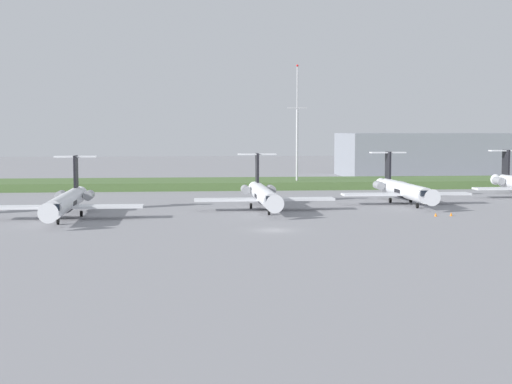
{
  "coord_description": "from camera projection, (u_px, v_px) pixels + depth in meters",
  "views": [
    {
      "loc": [
        -11.92,
        -97.06,
        13.12
      ],
      "look_at": [
        0.0,
        24.79,
        3.0
      ],
      "focal_mm": 52.8,
      "sensor_mm": 36.0,
      "label": 1
    }
  ],
  "objects": [
    {
      "name": "regional_jet_third",
      "position": [
        263.0,
        194.0,
        123.94
      ],
      "size": [
        22.81,
        31.0,
        9.0
      ],
      "color": "silver",
      "rests_on": "ground"
    },
    {
      "name": "antenna_mast",
      "position": [
        297.0,
        138.0,
        168.41
      ],
      "size": [
        4.4,
        0.5,
        27.64
      ],
      "color": "#B2B2B7",
      "rests_on": "ground"
    },
    {
      "name": "safety_cone_mid_marker",
      "position": [
        451.0,
        214.0,
        114.86
      ],
      "size": [
        0.44,
        0.44,
        0.55
      ],
      "primitive_type": "cone",
      "color": "orange",
      "rests_on": "ground"
    },
    {
      "name": "grass_berm",
      "position": [
        235.0,
        184.0,
        171.86
      ],
      "size": [
        320.0,
        20.0,
        1.74
      ],
      "primitive_type": "cube",
      "color": "#4C6B38",
      "rests_on": "ground"
    },
    {
      "name": "regional_jet_second",
      "position": [
        67.0,
        201.0,
        112.01
      ],
      "size": [
        22.81,
        31.0,
        9.0
      ],
      "color": "silver",
      "rests_on": "ground"
    },
    {
      "name": "safety_cone_front_marker",
      "position": [
        436.0,
        215.0,
        114.37
      ],
      "size": [
        0.44,
        0.44,
        0.55
      ],
      "primitive_type": "cone",
      "color": "orange",
      "rests_on": "ground"
    },
    {
      "name": "ground_plane",
      "position": [
        253.0,
        207.0,
        128.27
      ],
      "size": [
        500.0,
        500.0,
        0.0
      ],
      "primitive_type": "plane",
      "color": "gray"
    },
    {
      "name": "distant_hangar",
      "position": [
        432.0,
        155.0,
        213.55
      ],
      "size": [
        50.77,
        27.0,
        12.21
      ],
      "primitive_type": "cube",
      "color": "gray",
      "rests_on": "ground"
    },
    {
      "name": "regional_jet_fourth",
      "position": [
        404.0,
        189.0,
        134.01
      ],
      "size": [
        22.81,
        31.0,
        9.0
      ],
      "color": "silver",
      "rests_on": "ground"
    }
  ]
}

